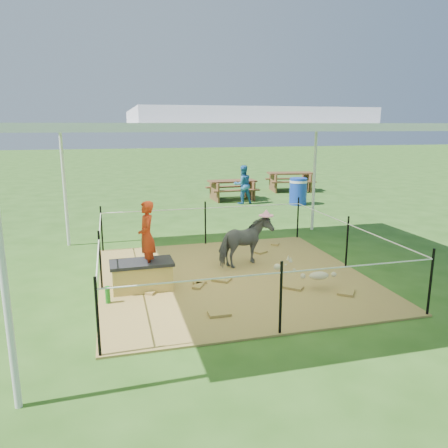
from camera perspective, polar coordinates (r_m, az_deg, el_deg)
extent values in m
plane|color=#2D5919|center=(7.85, 1.12, -7.00)|extent=(90.00, 90.00, 0.00)
cube|color=brown|center=(7.85, 1.12, -6.90)|extent=(4.60, 4.60, 0.03)
cylinder|color=silver|center=(10.24, -20.11, 4.39)|extent=(0.07, 0.07, 2.60)
cylinder|color=silver|center=(11.37, 11.69, 5.67)|extent=(0.07, 0.07, 2.60)
cylinder|color=silver|center=(4.43, -26.81, -6.51)|extent=(0.07, 0.07, 2.60)
cube|color=white|center=(7.39, 1.21, 12.64)|extent=(6.30, 6.30, 0.08)
cube|color=white|center=(7.39, 1.22, 13.80)|extent=(3.30, 3.30, 0.22)
cylinder|color=black|center=(9.61, -15.68, -0.68)|extent=(0.04, 0.04, 1.00)
cylinder|color=black|center=(9.81, -2.45, 0.07)|extent=(0.04, 0.04, 1.00)
cylinder|color=black|center=(10.51, 9.62, 0.76)|extent=(0.04, 0.04, 1.00)
cylinder|color=black|center=(7.43, -15.86, -4.61)|extent=(0.04, 0.04, 1.00)
cylinder|color=black|center=(8.57, 15.78, -2.30)|extent=(0.04, 0.04, 1.00)
cylinder|color=black|center=(5.32, -16.19, -11.71)|extent=(0.04, 0.04, 1.00)
cylinder|color=black|center=(5.69, 7.42, -9.64)|extent=(0.04, 0.04, 1.00)
cylinder|color=black|center=(6.82, 25.36, -6.96)|extent=(0.04, 0.04, 1.00)
cylinder|color=white|center=(9.74, -2.47, 2.08)|extent=(4.50, 0.02, 0.02)
cylinder|color=white|center=(5.56, 7.52, -6.31)|extent=(4.50, 0.02, 0.02)
cylinder|color=white|center=(8.49, 15.92, -0.01)|extent=(0.02, 4.50, 0.02)
cylinder|color=white|center=(7.34, -16.02, -2.00)|extent=(0.02, 4.50, 0.02)
cube|color=#B38F41|center=(7.29, -10.64, -6.80)|extent=(0.96, 0.50, 0.42)
cube|color=black|center=(7.22, -10.72, -5.03)|extent=(1.02, 0.55, 0.05)
imported|color=red|center=(7.08, -10.10, -0.79)|extent=(0.28, 0.42, 1.14)
cylinder|color=#1C7C1B|center=(6.89, -14.95, -8.92)|extent=(0.08, 0.08, 0.26)
imported|color=#4A4A4F|center=(8.29, 2.80, -2.39)|extent=(1.20, 0.91, 0.92)
cylinder|color=pink|center=(8.17, 2.84, 1.19)|extent=(0.29, 0.29, 0.13)
cylinder|color=#173AAD|center=(15.11, 9.65, 4.23)|extent=(0.69, 0.69, 0.91)
cube|color=brown|center=(15.89, 1.06, 4.46)|extent=(1.73, 1.27, 0.71)
cube|color=#51331C|center=(18.25, 8.61, 5.49)|extent=(2.01, 1.58, 0.76)
imported|color=#3074B6|center=(15.05, 2.47, 5.17)|extent=(0.69, 0.56, 1.32)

